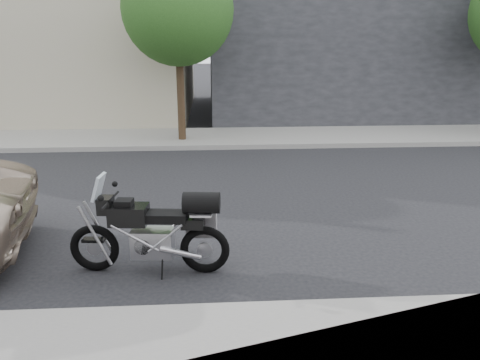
# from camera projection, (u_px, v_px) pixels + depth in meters

# --- Properties ---
(ground) EXTENTS (120.00, 120.00, 0.00)m
(ground) POSITION_uv_depth(u_px,v_px,m) (264.00, 204.00, 9.69)
(ground) COLOR black
(ground) RESTS_ON ground
(far_sidewalk) EXTENTS (44.00, 3.00, 0.15)m
(far_sidewalk) POSITION_uv_depth(u_px,v_px,m) (242.00, 137.00, 15.88)
(far_sidewalk) COLOR gray
(far_sidewalk) RESTS_ON ground
(far_building_dark) EXTENTS (16.00, 11.00, 7.00)m
(far_building_dark) POSITION_uv_depth(u_px,v_px,m) (380.00, 34.00, 22.01)
(far_building_dark) COLOR #26262A
(far_building_dark) RESTS_ON ground
(far_building_cream) EXTENTS (14.00, 11.00, 8.00)m
(far_building_cream) POSITION_uv_depth(u_px,v_px,m) (31.00, 22.00, 20.88)
(far_building_cream) COLOR #B2AC8E
(far_building_cream) RESTS_ON ground
(street_tree_mid) EXTENTS (3.40, 3.40, 5.70)m
(street_tree_mid) POSITION_uv_depth(u_px,v_px,m) (178.00, 9.00, 14.11)
(street_tree_mid) COLOR #392919
(street_tree_mid) RESTS_ON far_sidewalk
(motorcycle) EXTENTS (2.33, 0.75, 1.47)m
(motorcycle) POSITION_uv_depth(u_px,v_px,m) (160.00, 230.00, 6.71)
(motorcycle) COLOR black
(motorcycle) RESTS_ON ground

